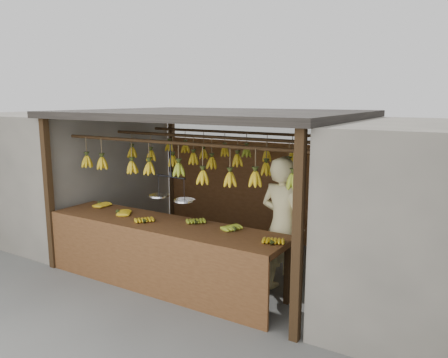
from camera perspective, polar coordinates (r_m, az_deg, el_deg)
The scene contains 8 objects.
ground at distance 7.15m, azimuth -1.28°, elevation -10.67°, with size 80.00×80.00×0.00m, color #5B5B57.
stall at distance 6.97m, azimuth 0.12°, elevation 5.47°, with size 4.30×3.30×2.40m.
neighbor_left at distance 9.25m, azimuth -20.43°, elevation 0.92°, with size 3.00×3.00×2.30m, color slate.
counter at distance 6.05m, azimuth -8.68°, elevation -7.67°, with size 3.64×0.82×0.96m.
hanging_bananas at distance 6.75m, azimuth -1.25°, elevation 2.29°, with size 3.62×2.26×0.39m.
balance_scale at distance 6.03m, azimuth -6.90°, elevation -2.12°, with size 0.75×0.32×0.78m.
vendor at distance 5.85m, azimuth 7.63°, elevation -6.06°, with size 0.68×0.44×1.85m, color beige.
bag_bundles at distance 7.33m, azimuth 17.50°, elevation -2.63°, with size 0.08×0.26×1.23m.
Camera 1 is at (3.61, -5.61, 2.59)m, focal length 35.00 mm.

